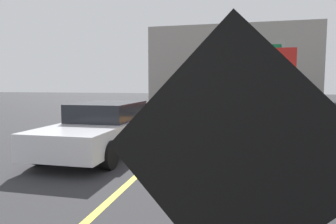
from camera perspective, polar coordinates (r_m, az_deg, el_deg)
lane_center_stripe at (r=5.74m, az=-8.52°, el=-14.18°), size 0.14×36.00×0.01m
roadwork_sign at (r=1.78m, az=11.98°, el=-9.45°), size 1.61×0.29×2.33m
arrow_board_trailer at (r=11.60m, az=8.65°, el=-1.79°), size 1.60×1.83×2.70m
box_truck at (r=16.20m, az=16.92°, el=4.82°), size 2.57×7.57×3.36m
pickup_car at (r=8.77m, az=-11.81°, el=-2.73°), size 2.01×5.21×1.38m
highway_guide_sign at (r=23.34m, az=19.14°, el=8.81°), size 2.78×0.34×5.00m
far_building_block at (r=34.17m, az=12.16°, el=8.45°), size 16.40×9.95×7.61m
traffic_cone_mid_lane at (r=6.05m, az=7.28°, el=-9.87°), size 0.36×0.36×0.68m
traffic_cone_far_lane at (r=8.79m, az=10.14°, el=-5.00°), size 0.36×0.36×0.71m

